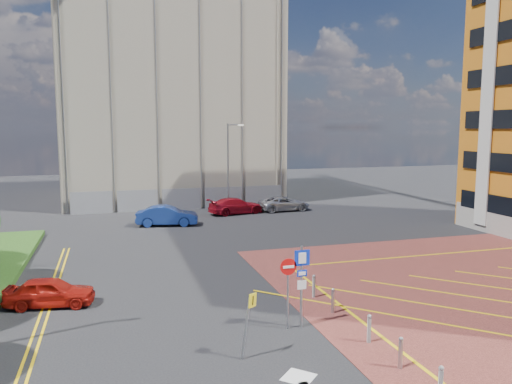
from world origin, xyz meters
name	(u,v)px	position (x,y,z in m)	size (l,w,h in m)	color
ground	(298,339)	(0.00, 0.00, 0.00)	(140.00, 140.00, 0.00)	black
lamp_back	(229,164)	(4.08, 28.00, 4.36)	(1.53, 0.16, 8.00)	#9EA0A8
sign_cluster	(297,279)	(0.30, 0.98, 1.95)	(1.17, 0.12, 3.20)	#9EA0A8
warning_sign	(248,317)	(-2.14, -0.94, 1.43)	(0.61, 0.39, 2.25)	#9EA0A8
bollard_row	(379,338)	(2.30, -1.67, 0.47)	(0.14, 11.14, 0.90)	#9EA0A8
construction_building	(167,97)	(0.00, 40.00, 11.00)	(21.20, 19.20, 22.00)	#AB9D8B
construction_fence	(192,199)	(1.00, 30.00, 1.00)	(21.60, 0.06, 2.00)	gray
car_red_left	(50,292)	(-9.00, 6.21, 0.63)	(1.49, 3.70, 1.26)	#A7160E
car_blue_back	(167,216)	(-2.16, 22.71, 0.78)	(1.65, 4.74, 1.56)	navy
car_red_back	(236,206)	(4.30, 26.39, 0.72)	(2.01, 4.94, 1.43)	maroon
car_silver_back	(284,204)	(8.99, 26.75, 0.65)	(2.17, 4.70, 1.31)	#9D9CA3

